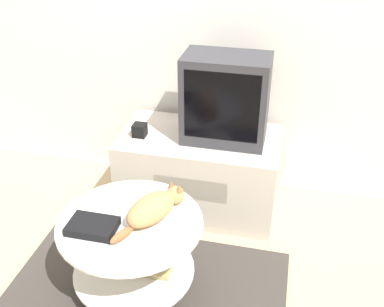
{
  "coord_description": "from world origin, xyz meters",
  "views": [
    {
      "loc": [
        0.64,
        -1.56,
        1.94
      ],
      "look_at": [
        0.15,
        0.52,
        0.65
      ],
      "focal_mm": 42.0,
      "sensor_mm": 36.0,
      "label": 1
    }
  ],
  "objects_px": {
    "tv": "(225,99)",
    "speaker": "(140,130)",
    "dvd_box": "(93,226)",
    "cat": "(154,207)"
  },
  "relations": [
    {
      "from": "tv",
      "to": "dvd_box",
      "type": "distance_m",
      "value": 1.11
    },
    {
      "from": "tv",
      "to": "dvd_box",
      "type": "relative_size",
      "value": 2.33
    },
    {
      "from": "cat",
      "to": "dvd_box",
      "type": "bearing_deg",
      "value": 148.09
    },
    {
      "from": "speaker",
      "to": "dvd_box",
      "type": "distance_m",
      "value": 0.87
    },
    {
      "from": "tv",
      "to": "speaker",
      "type": "xyz_separation_m",
      "value": [
        -0.53,
        -0.09,
        -0.23
      ]
    },
    {
      "from": "tv",
      "to": "speaker",
      "type": "relative_size",
      "value": 6.62
    },
    {
      "from": "speaker",
      "to": "cat",
      "type": "distance_m",
      "value": 0.78
    },
    {
      "from": "dvd_box",
      "to": "cat",
      "type": "bearing_deg",
      "value": 31.11
    },
    {
      "from": "tv",
      "to": "cat",
      "type": "height_order",
      "value": "tv"
    },
    {
      "from": "speaker",
      "to": "cat",
      "type": "height_order",
      "value": "speaker"
    }
  ]
}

